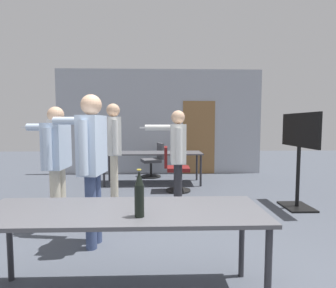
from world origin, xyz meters
The scene contains 11 objects.
back_wall centered at (0.03, 5.90, 1.45)m, with size 5.72×0.12×2.92m.
conference_table_near centered at (-0.30, 0.52, 0.68)m, with size 2.22×0.71×0.74m.
conference_table_far centered at (-0.17, 4.64, 0.68)m, with size 2.30×0.76×0.74m.
tv_screen centered at (2.31, 2.76, 1.00)m, with size 0.44×1.12×1.59m.
person_right_polo centered at (-0.78, 1.49, 1.07)m, with size 0.77×0.65×1.74m.
person_center_tall centered at (0.28, 2.66, 0.98)m, with size 0.74×0.60×1.63m.
person_near_casual centered at (-1.44, 2.15, 0.99)m, with size 0.76×0.67×1.65m.
person_far_watching centered at (-0.85, 3.21, 1.09)m, with size 0.89×0.57×1.77m.
office_chair_mid_tucked centered at (-0.16, 5.41, 0.41)m, with size 0.63×0.58×0.90m.
office_chair_far_left centered at (0.31, 3.91, 0.44)m, with size 0.55×0.52×0.94m.
beer_bottle centered at (-0.15, 0.36, 0.91)m, with size 0.07×0.07×0.35m.
Camera 1 is at (-0.00, -1.50, 1.42)m, focal length 28.00 mm.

